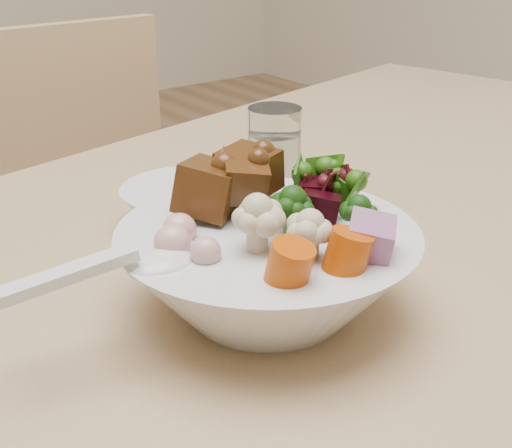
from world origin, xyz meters
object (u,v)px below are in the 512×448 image
at_px(chair_far, 100,240).
at_px(side_bowl, 186,207).
at_px(water_glass, 274,156).
at_px(food_bowl, 268,263).
at_px(dining_table, 362,275).

height_order(chair_far, side_bowl, chair_far).
bearing_deg(water_glass, side_bowl, -173.19).
bearing_deg(food_bowl, water_glass, 49.85).
bearing_deg(water_glass, chair_far, 91.20).
relative_size(chair_far, side_bowl, 6.14).
bearing_deg(food_bowl, dining_table, 22.50).
height_order(dining_table, food_bowl, food_bowl).
bearing_deg(food_bowl, chair_far, 76.92).
bearing_deg(side_bowl, food_bowl, -101.08).
bearing_deg(chair_far, food_bowl, -103.30).
bearing_deg(water_glass, food_bowl, -130.15).
bearing_deg(dining_table, side_bowl, 138.80).
distance_m(dining_table, food_bowl, 0.24).
xyz_separation_m(chair_far, food_bowl, (-0.15, -0.66, 0.27)).
xyz_separation_m(food_bowl, water_glass, (0.16, 0.19, 0.01)).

